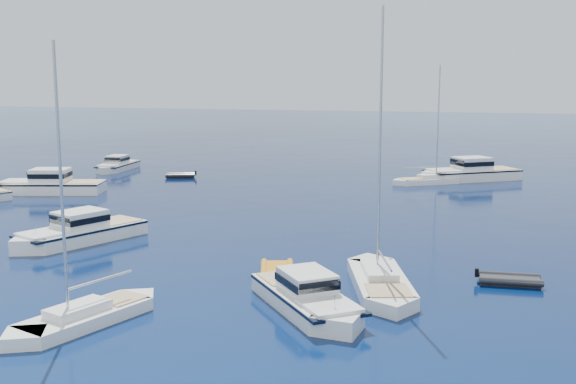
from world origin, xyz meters
name	(u,v)px	position (x,y,z in m)	size (l,w,h in m)	color
ground	(30,298)	(0.00, 0.00, 0.00)	(400.00, 400.00, 0.00)	navy
motor_cruiser_right	(308,310)	(13.67, 2.16, 0.00)	(2.76, 9.03, 2.37)	silver
motor_cruiser_left	(79,242)	(-4.42, 11.00, 0.00)	(3.12, 10.19, 2.67)	white
motor_cruiser_centre	(49,193)	(-18.50, 27.58, 0.00)	(3.45, 11.27, 2.96)	white
motor_cruiser_distant	(469,180)	(19.48, 47.46, 0.00)	(3.66, 11.95, 3.14)	silver
motor_cruiser_horizon	(117,170)	(-20.71, 43.85, 0.00)	(2.62, 8.57, 2.25)	silver
sailboat_fore	(85,323)	(4.63, -2.32, 0.00)	(2.25, 8.65, 12.72)	white
sailboat_mid_r	(380,289)	(16.36, 6.44, 0.00)	(2.62, 10.09, 14.84)	silver
sailboat_centre	(429,184)	(15.55, 43.67, 0.00)	(2.22, 8.53, 12.55)	white
tender_yellow	(277,276)	(10.57, 7.21, 0.00)	(2.22, 4.13, 0.95)	orange
tender_grey_near	(510,284)	(22.79, 9.24, 0.00)	(1.89, 3.40, 0.95)	black
tender_grey_far	(180,178)	(-10.89, 40.37, 0.00)	(1.85, 3.31, 0.95)	black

